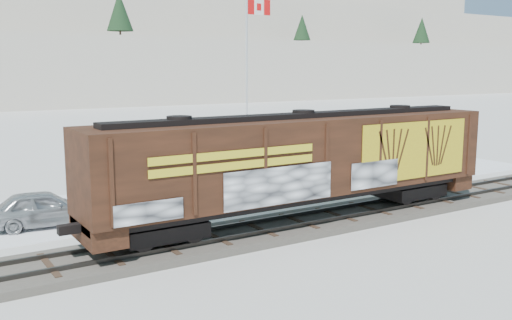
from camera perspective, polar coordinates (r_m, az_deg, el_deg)
ground at (r=25.10m, az=7.98°, el=-6.05°), size 500.00×500.00×0.00m
rail_track at (r=25.07m, az=7.98°, el=-5.73°), size 50.00×3.40×0.43m
parking_strip at (r=31.02m, az=-1.01°, el=-3.00°), size 40.00×8.00×0.03m
hopper_railcar at (r=23.38m, az=4.72°, el=0.05°), size 18.27×3.06×4.35m
flagpole at (r=37.90m, az=-0.79°, el=5.48°), size 2.30×0.90×11.20m
car_silver at (r=25.37m, az=-20.48°, el=-4.53°), size 4.68×2.30×1.53m
car_white at (r=30.53m, az=-1.50°, el=-1.87°), size 4.37×2.71×1.36m
car_dark at (r=32.27m, az=1.50°, el=-1.30°), size 4.83×2.67×1.32m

